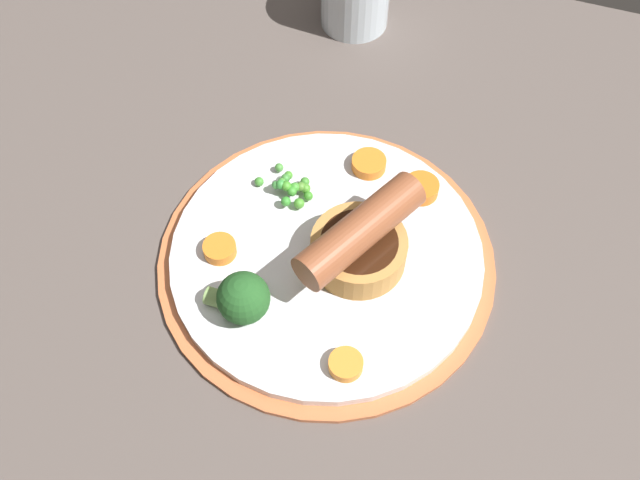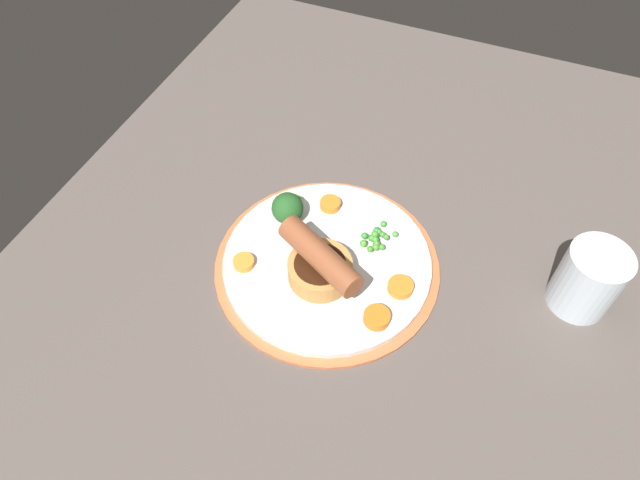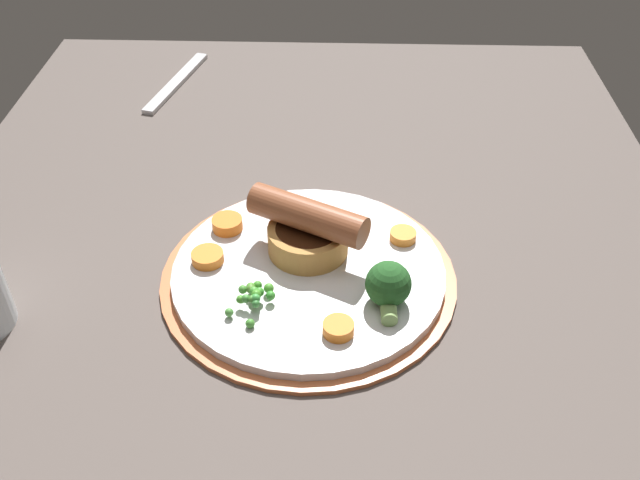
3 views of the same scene
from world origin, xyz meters
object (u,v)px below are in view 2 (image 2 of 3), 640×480
object	(u,v)px
dinner_plate	(327,264)
sausage_pudding	(320,264)
carrot_slice_1	(244,262)
drinking_glass	(589,280)
carrot_slice_4	(330,204)
carrot_slice_3	(377,318)
broccoli_floret_near	(288,208)
carrot_slice_0	(400,287)
pea_pile	(376,238)

from	to	relation	value
dinner_plate	sausage_pudding	xyz separation A→B (cm)	(-2.65, -0.16, 3.38)
carrot_slice_1	drinking_glass	distance (cm)	40.29
carrot_slice_4	drinking_glass	size ratio (longest dim) A/B	0.31
sausage_pudding	carrot_slice_3	distance (cm)	9.04
carrot_slice_3	drinking_glass	size ratio (longest dim) A/B	0.35
broccoli_floret_near	carrot_slice_4	world-z (taller)	broccoli_floret_near
sausage_pudding	carrot_slice_1	size ratio (longest dim) A/B	4.53
dinner_plate	broccoli_floret_near	distance (cm)	8.88
sausage_pudding	carrot_slice_4	bearing A→B (deg)	132.76
carrot_slice_1	carrot_slice_4	world-z (taller)	carrot_slice_4
sausage_pudding	carrot_slice_0	world-z (taller)	sausage_pudding
sausage_pudding	pea_pile	bearing A→B (deg)	86.34
drinking_glass	carrot_slice_3	bearing A→B (deg)	121.10
pea_pile	carrot_slice_0	world-z (taller)	pea_pile
dinner_plate	drinking_glass	bearing A→B (deg)	-76.76
dinner_plate	carrot_slice_1	bearing A→B (deg)	116.78
pea_pile	broccoli_floret_near	distance (cm)	11.91
pea_pile	drinking_glass	xyz separation A→B (cm)	(2.01, -24.76, 2.08)
dinner_plate	carrot_slice_1	xyz separation A→B (cm)	(-4.61, 9.14, 1.29)
dinner_plate	carrot_slice_3	world-z (taller)	carrot_slice_3
carrot_slice_4	carrot_slice_0	bearing A→B (deg)	-125.27
pea_pile	drinking_glass	distance (cm)	24.93
sausage_pudding	drinking_glass	world-z (taller)	drinking_glass
drinking_glass	carrot_slice_4	bearing A→B (deg)	87.68
pea_pile	carrot_slice_1	bearing A→B (deg)	124.67
dinner_plate	carrot_slice_0	bearing A→B (deg)	-93.94
sausage_pudding	drinking_glass	distance (cm)	30.75
pea_pile	carrot_slice_0	size ratio (longest dim) A/B	1.78
carrot_slice_0	dinner_plate	bearing A→B (deg)	86.06
carrot_slice_0	sausage_pudding	bearing A→B (deg)	101.81
pea_pile	carrot_slice_1	distance (cm)	16.73
sausage_pudding	pea_pile	size ratio (longest dim) A/B	2.17
broccoli_floret_near	carrot_slice_1	bearing A→B (deg)	-13.13
dinner_plate	carrot_slice_3	bearing A→B (deg)	-124.20
carrot_slice_3	sausage_pudding	bearing A→B (deg)	69.56
carrot_slice_1	drinking_glass	bearing A→B (deg)	-73.35
carrot_slice_1	drinking_glass	world-z (taller)	drinking_glass
broccoli_floret_near	sausage_pudding	bearing A→B (deg)	45.59
pea_pile	carrot_slice_1	size ratio (longest dim) A/B	2.08
pea_pile	carrot_slice_4	size ratio (longest dim) A/B	2.00
carrot_slice_4	sausage_pudding	bearing A→B (deg)	-164.17
dinner_plate	carrot_slice_3	xyz separation A→B (cm)	(-5.73, -8.43, 1.43)
dinner_plate	pea_pile	world-z (taller)	pea_pile
sausage_pudding	broccoli_floret_near	distance (cm)	10.17
carrot_slice_0	carrot_slice_1	size ratio (longest dim) A/B	1.17
pea_pile	carrot_slice_4	distance (cm)	8.25
pea_pile	broccoli_floret_near	bearing A→B (deg)	92.79
sausage_pudding	carrot_slice_3	size ratio (longest dim) A/B	3.86
carrot_slice_1	carrot_slice_4	distance (cm)	14.26
sausage_pudding	carrot_slice_4	world-z (taller)	sausage_pudding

